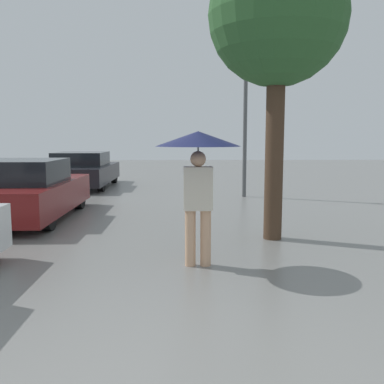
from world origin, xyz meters
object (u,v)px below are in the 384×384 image
at_px(tree, 278,19).
at_px(street_lamp, 245,114).
at_px(parked_car_middle, 24,191).
at_px(pedestrian, 198,156).
at_px(parked_car_farthest, 83,170).

relative_size(tree, street_lamp, 1.21).
bearing_deg(parked_car_middle, pedestrian, -44.19).
height_order(pedestrian, parked_car_middle, pedestrian).
bearing_deg(tree, pedestrian, -131.40).
xyz_separation_m(pedestrian, street_lamp, (1.61, 6.69, 0.89)).
relative_size(pedestrian, parked_car_farthest, 0.42).
relative_size(parked_car_middle, tree, 0.83).
distance_m(parked_car_middle, street_lamp, 6.34).
bearing_deg(street_lamp, parked_car_farthest, 153.95).
relative_size(pedestrian, street_lamp, 0.46).
xyz_separation_m(tree, street_lamp, (0.29, 5.19, -1.22)).
relative_size(parked_car_middle, parked_car_farthest, 0.93).
bearing_deg(street_lamp, parked_car_middle, -147.39).
bearing_deg(parked_car_middle, parked_car_farthest, 90.75).
bearing_deg(parked_car_farthest, pedestrian, -68.77).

